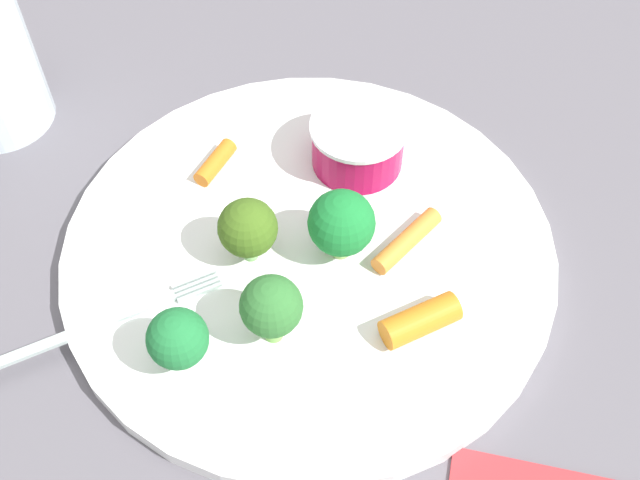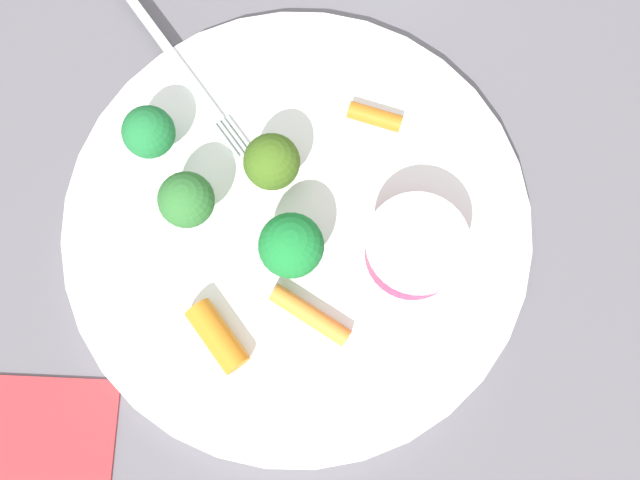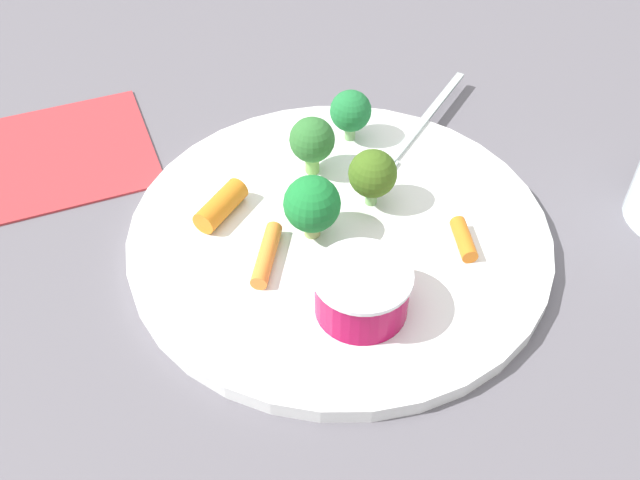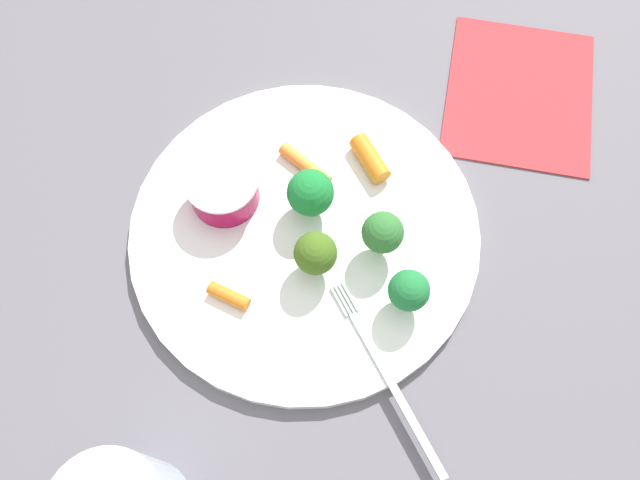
{
  "view_description": "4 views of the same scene",
  "coord_description": "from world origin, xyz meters",
  "px_view_note": "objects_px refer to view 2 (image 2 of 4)",
  "views": [
    {
      "loc": [
        0.09,
        -0.27,
        0.4
      ],
      "look_at": [
        0.01,
        -0.01,
        0.03
      ],
      "focal_mm": 43.93,
      "sensor_mm": 36.0,
      "label": 1
    },
    {
      "loc": [
        0.11,
        0.03,
        0.47
      ],
      "look_at": [
        0.01,
        0.02,
        0.03
      ],
      "focal_mm": 40.98,
      "sensor_mm": 36.0,
      "label": 2
    },
    {
      "loc": [
        0.12,
        0.35,
        0.38
      ],
      "look_at": [
        0.02,
        0.02,
        0.02
      ],
      "focal_mm": 40.54,
      "sensor_mm": 36.0,
      "label": 3
    },
    {
      "loc": [
        -0.22,
        -0.07,
        0.51
      ],
      "look_at": [
        -0.01,
        -0.02,
        0.02
      ],
      "focal_mm": 35.6,
      "sensor_mm": 36.0,
      "label": 4
    }
  ],
  "objects_px": {
    "plate": "(297,227)",
    "broccoli_floret_2": "(285,245)",
    "carrot_stick_1": "(217,336)",
    "carrot_stick_2": "(310,315)",
    "sauce_cup": "(415,248)",
    "broccoli_floret_1": "(149,132)",
    "carrot_stick_0": "(375,117)",
    "broccoli_floret_0": "(272,162)",
    "fork": "(176,61)",
    "broccoli_floret_3": "(188,193)"
  },
  "relations": [
    {
      "from": "plate",
      "to": "fork",
      "type": "height_order",
      "value": "fork"
    },
    {
      "from": "broccoli_floret_1",
      "to": "broccoli_floret_2",
      "type": "height_order",
      "value": "broccoli_floret_2"
    },
    {
      "from": "broccoli_floret_1",
      "to": "broccoli_floret_3",
      "type": "distance_m",
      "value": 0.05
    },
    {
      "from": "broccoli_floret_0",
      "to": "carrot_stick_1",
      "type": "xyz_separation_m",
      "value": [
        0.11,
        -0.02,
        -0.02
      ]
    },
    {
      "from": "carrot_stick_2",
      "to": "fork",
      "type": "xyz_separation_m",
      "value": [
        -0.16,
        -0.11,
        -0.0
      ]
    },
    {
      "from": "broccoli_floret_0",
      "to": "carrot_stick_1",
      "type": "relative_size",
      "value": 1.01
    },
    {
      "from": "plate",
      "to": "broccoli_floret_2",
      "type": "height_order",
      "value": "broccoli_floret_2"
    },
    {
      "from": "plate",
      "to": "broccoli_floret_2",
      "type": "xyz_separation_m",
      "value": [
        0.02,
        -0.0,
        0.03
      ]
    },
    {
      "from": "broccoli_floret_0",
      "to": "broccoli_floret_2",
      "type": "bearing_deg",
      "value": 16.47
    },
    {
      "from": "plate",
      "to": "carrot_stick_1",
      "type": "height_order",
      "value": "carrot_stick_1"
    },
    {
      "from": "fork",
      "to": "broccoli_floret_1",
      "type": "bearing_deg",
      "value": -2.24
    },
    {
      "from": "carrot_stick_2",
      "to": "sauce_cup",
      "type": "bearing_deg",
      "value": 128.64
    },
    {
      "from": "broccoli_floret_3",
      "to": "fork",
      "type": "distance_m",
      "value": 0.11
    },
    {
      "from": "broccoli_floret_2",
      "to": "carrot_stick_2",
      "type": "distance_m",
      "value": 0.05
    },
    {
      "from": "broccoli_floret_0",
      "to": "carrot_stick_0",
      "type": "relative_size",
      "value": 1.28
    },
    {
      "from": "carrot_stick_0",
      "to": "broccoli_floret_0",
      "type": "bearing_deg",
      "value": -52.67
    },
    {
      "from": "sauce_cup",
      "to": "carrot_stick_0",
      "type": "xyz_separation_m",
      "value": [
        -0.09,
        -0.03,
        -0.01
      ]
    },
    {
      "from": "carrot_stick_1",
      "to": "sauce_cup",
      "type": "bearing_deg",
      "value": 120.6
    },
    {
      "from": "broccoli_floret_3",
      "to": "plate",
      "type": "bearing_deg",
      "value": 86.19
    },
    {
      "from": "carrot_stick_0",
      "to": "carrot_stick_1",
      "type": "height_order",
      "value": "carrot_stick_1"
    },
    {
      "from": "broccoli_floret_1",
      "to": "carrot_stick_2",
      "type": "bearing_deg",
      "value": 48.85
    },
    {
      "from": "plate",
      "to": "broccoli_floret_3",
      "type": "xyz_separation_m",
      "value": [
        -0.0,
        -0.07,
        0.04
      ]
    },
    {
      "from": "broccoli_floret_3",
      "to": "carrot_stick_0",
      "type": "height_order",
      "value": "broccoli_floret_3"
    },
    {
      "from": "broccoli_floret_3",
      "to": "carrot_stick_1",
      "type": "xyz_separation_m",
      "value": [
        0.08,
        0.03,
        -0.02
      ]
    },
    {
      "from": "carrot_stick_0",
      "to": "carrot_stick_1",
      "type": "distance_m",
      "value": 0.18
    },
    {
      "from": "broccoli_floret_0",
      "to": "carrot_stick_0",
      "type": "distance_m",
      "value": 0.08
    },
    {
      "from": "broccoli_floret_0",
      "to": "broccoli_floret_3",
      "type": "bearing_deg",
      "value": -61.05
    },
    {
      "from": "plate",
      "to": "sauce_cup",
      "type": "height_order",
      "value": "sauce_cup"
    },
    {
      "from": "carrot_stick_0",
      "to": "carrot_stick_1",
      "type": "bearing_deg",
      "value": -27.59
    },
    {
      "from": "broccoli_floret_1",
      "to": "broccoli_floret_2",
      "type": "distance_m",
      "value": 0.11
    },
    {
      "from": "broccoli_floret_3",
      "to": "carrot_stick_2",
      "type": "xyz_separation_m",
      "value": [
        0.06,
        0.08,
        -0.02
      ]
    },
    {
      "from": "sauce_cup",
      "to": "broccoli_floret_1",
      "type": "bearing_deg",
      "value": -106.7
    },
    {
      "from": "broccoli_floret_2",
      "to": "carrot_stick_0",
      "type": "relative_size",
      "value": 1.36
    },
    {
      "from": "plate",
      "to": "broccoli_floret_2",
      "type": "distance_m",
      "value": 0.04
    },
    {
      "from": "broccoli_floret_1",
      "to": "carrot_stick_1",
      "type": "height_order",
      "value": "broccoli_floret_1"
    },
    {
      "from": "broccoli_floret_3",
      "to": "fork",
      "type": "xyz_separation_m",
      "value": [
        -0.1,
        -0.03,
        -0.03
      ]
    },
    {
      "from": "broccoli_floret_0",
      "to": "carrot_stick_2",
      "type": "distance_m",
      "value": 0.1
    },
    {
      "from": "plate",
      "to": "carrot_stick_1",
      "type": "relative_size",
      "value": 6.71
    },
    {
      "from": "carrot_stick_2",
      "to": "broccoli_floret_2",
      "type": "bearing_deg",
      "value": -152.66
    },
    {
      "from": "carrot_stick_2",
      "to": "fork",
      "type": "height_order",
      "value": "carrot_stick_2"
    },
    {
      "from": "plate",
      "to": "carrot_stick_1",
      "type": "bearing_deg",
      "value": -26.57
    },
    {
      "from": "plate",
      "to": "broccoli_floret_1",
      "type": "bearing_deg",
      "value": -113.04
    },
    {
      "from": "broccoli_floret_1",
      "to": "carrot_stick_1",
      "type": "relative_size",
      "value": 0.97
    },
    {
      "from": "plate",
      "to": "sauce_cup",
      "type": "relative_size",
      "value": 4.81
    },
    {
      "from": "carrot_stick_0",
      "to": "carrot_stick_2",
      "type": "bearing_deg",
      "value": -11.03
    },
    {
      "from": "broccoli_floret_2",
      "to": "carrot_stick_0",
      "type": "xyz_separation_m",
      "value": [
        -0.1,
        0.05,
        -0.02
      ]
    },
    {
      "from": "broccoli_floret_0",
      "to": "broccoli_floret_1",
      "type": "bearing_deg",
      "value": -97.62
    },
    {
      "from": "sauce_cup",
      "to": "carrot_stick_1",
      "type": "height_order",
      "value": "sauce_cup"
    },
    {
      "from": "broccoli_floret_0",
      "to": "broccoli_floret_1",
      "type": "distance_m",
      "value": 0.08
    },
    {
      "from": "carrot_stick_1",
      "to": "carrot_stick_2",
      "type": "height_order",
      "value": "carrot_stick_1"
    }
  ]
}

